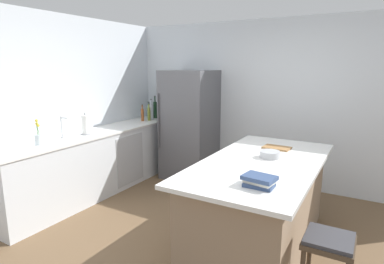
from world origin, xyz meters
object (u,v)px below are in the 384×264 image
object	(u,v)px
bar_stool	(328,251)
olive_oil_bottle	(149,113)
refrigerator	(190,125)
sink_faucet	(62,127)
paper_towel_roll	(86,125)
soda_bottle	(151,112)
vinegar_bottle	(142,114)
flower_vase	(39,138)
kitchen_island	(260,203)
mixing_bowl	(270,154)
cookbook_stack	(259,181)
gin_bottle	(149,112)
wine_bottle	(155,109)
cutting_board	(277,148)

from	to	relation	value
bar_stool	olive_oil_bottle	world-z (taller)	olive_oil_bottle
refrigerator	sink_faucet	world-z (taller)	refrigerator
paper_towel_roll	soda_bottle	world-z (taller)	soda_bottle
refrigerator	soda_bottle	bearing A→B (deg)	-179.39
sink_faucet	vinegar_bottle	bearing A→B (deg)	87.87
flower_vase	kitchen_island	bearing A→B (deg)	15.23
bar_stool	mixing_bowl	distance (m)	1.20
kitchen_island	mixing_bowl	bearing A→B (deg)	77.87
flower_vase	soda_bottle	xyz separation A→B (m)	(0.07, 2.20, 0.06)
refrigerator	vinegar_bottle	xyz separation A→B (m)	(-0.84, -0.21, 0.14)
soda_bottle	cookbook_stack	size ratio (longest dim) A/B	1.33
gin_bottle	mixing_bowl	world-z (taller)	gin_bottle
kitchen_island	wine_bottle	bearing A→B (deg)	147.10
kitchen_island	bar_stool	distance (m)	1.02
cookbook_stack	cutting_board	bearing A→B (deg)	99.16
refrigerator	gin_bottle	distance (m)	0.93
flower_vase	gin_bottle	distance (m)	2.29
flower_vase	gin_bottle	bearing A→B (deg)	91.44
bar_stool	sink_faucet	size ratio (longest dim) A/B	2.16
cutting_board	flower_vase	bearing A→B (deg)	-153.61
paper_towel_roll	cookbook_stack	bearing A→B (deg)	-14.27
kitchen_island	mixing_bowl	distance (m)	0.52
sink_faucet	kitchen_island	bearing A→B (deg)	7.05
bar_stool	flower_vase	world-z (taller)	flower_vase
refrigerator	cutting_board	bearing A→B (deg)	-27.97
gin_bottle	soda_bottle	distance (m)	0.15
sink_faucet	cookbook_stack	size ratio (longest dim) A/B	1.08
cutting_board	soda_bottle	bearing A→B (deg)	160.15
bar_stool	olive_oil_bottle	distance (m)	3.91
paper_towel_roll	mixing_bowl	size ratio (longest dim) A/B	1.46
wine_bottle	cookbook_stack	size ratio (longest dim) A/B	1.47
sink_faucet	soda_bottle	bearing A→B (deg)	86.70
paper_towel_roll	mixing_bowl	xyz separation A→B (m)	(2.60, 0.15, -0.10)
bar_stool	refrigerator	bearing A→B (deg)	138.71
gin_bottle	olive_oil_bottle	xyz separation A→B (m)	(0.15, -0.18, 0.00)
flower_vase	gin_bottle	xyz separation A→B (m)	(-0.06, 2.29, 0.04)
paper_towel_roll	cookbook_stack	size ratio (longest dim) A/B	1.12
vinegar_bottle	cutting_board	world-z (taller)	vinegar_bottle
bar_stool	wine_bottle	xyz separation A→B (m)	(-3.33, 2.36, 0.57)
kitchen_island	gin_bottle	world-z (taller)	gin_bottle
wine_bottle	paper_towel_roll	bearing A→B (deg)	-89.56
wine_bottle	cutting_board	world-z (taller)	wine_bottle
flower_vase	cookbook_stack	xyz separation A→B (m)	(2.80, 0.01, -0.04)
vinegar_bottle	paper_towel_roll	bearing A→B (deg)	-89.45
mixing_bowl	sink_faucet	bearing A→B (deg)	-169.74
vinegar_bottle	cutting_board	size ratio (longest dim) A/B	0.92
kitchen_island	cutting_board	distance (m)	0.75
flower_vase	paper_towel_roll	distance (m)	0.72
bar_stool	paper_towel_roll	world-z (taller)	paper_towel_roll
kitchen_island	cutting_board	world-z (taller)	cutting_board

